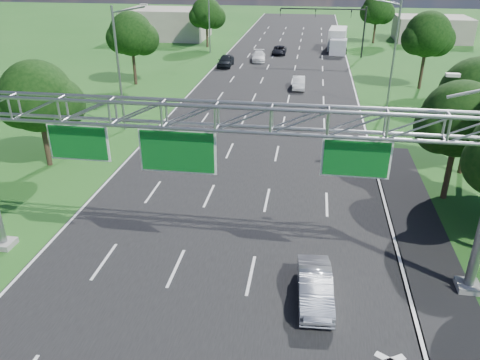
% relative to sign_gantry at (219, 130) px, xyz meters
% --- Properties ---
extents(ground, '(220.00, 220.00, 0.00)m').
position_rel_sign_gantry_xyz_m(ground, '(-0.33, 18.00, -6.89)').
color(ground, '#1D5419').
rests_on(ground, ground).
extents(road, '(18.00, 180.00, 0.02)m').
position_rel_sign_gantry_xyz_m(road, '(-0.33, 18.00, -6.89)').
color(road, black).
rests_on(road, ground).
extents(road_flare, '(3.00, 30.00, 0.02)m').
position_rel_sign_gantry_xyz_m(road_flare, '(9.87, 2.00, -6.89)').
color(road_flare, black).
rests_on(road_flare, ground).
extents(sign_gantry, '(23.50, 1.00, 9.56)m').
position_rel_sign_gantry_xyz_m(sign_gantry, '(0.00, 0.00, 0.00)').
color(sign_gantry, gray).
rests_on(sign_gantry, ground).
extents(traffic_signal, '(12.21, 0.24, 7.00)m').
position_rel_sign_gantry_xyz_m(traffic_signal, '(7.15, 53.00, -1.72)').
color(traffic_signal, black).
rests_on(traffic_signal, ground).
extents(streetlight_l_near, '(2.97, 0.22, 10.16)m').
position_rel_sign_gantry_xyz_m(streetlight_l_near, '(-11.63, 18.00, -1.31)').
color(streetlight_l_near, gray).
rests_on(streetlight_l_near, ground).
extents(streetlight_l_far, '(2.97, 0.22, 10.16)m').
position_rel_sign_gantry_xyz_m(streetlight_l_far, '(-11.63, 53.00, -1.31)').
color(streetlight_l_far, gray).
rests_on(streetlight_l_far, ground).
extents(streetlight_r_mid, '(2.97, 0.22, 10.16)m').
position_rel_sign_gantry_xyz_m(streetlight_r_mid, '(10.97, 28.00, -1.31)').
color(streetlight_r_mid, gray).
rests_on(streetlight_r_mid, ground).
extents(tree_verge_la, '(5.76, 4.80, 7.40)m').
position_rel_sign_gantry_xyz_m(tree_verge_la, '(-14.25, 10.04, -2.13)').
color(tree_verge_la, '#2D2116').
rests_on(tree_verge_la, ground).
extents(tree_verge_lb, '(5.76, 4.80, 8.06)m').
position_rel_sign_gantry_xyz_m(tree_verge_lb, '(-16.25, 33.04, -1.48)').
color(tree_verge_lb, '#2D2116').
rests_on(tree_verge_lb, ground).
extents(tree_verge_lc, '(5.76, 4.80, 7.62)m').
position_rel_sign_gantry_xyz_m(tree_verge_lc, '(-13.25, 58.04, -1.92)').
color(tree_verge_lc, '#2D2116').
rests_on(tree_verge_lc, ground).
extents(tree_verge_rd, '(5.76, 4.80, 8.28)m').
position_rel_sign_gantry_xyz_m(tree_verge_rd, '(15.75, 36.04, -1.26)').
color(tree_verge_rd, '#2D2116').
rests_on(tree_verge_rd, ground).
extents(tree_verge_re, '(5.76, 4.80, 7.84)m').
position_rel_sign_gantry_xyz_m(tree_verge_re, '(13.75, 66.04, -1.70)').
color(tree_verge_re, '#2D2116').
rests_on(tree_verge_re, ground).
extents(building_left, '(14.00, 10.00, 5.00)m').
position_rel_sign_gantry_xyz_m(building_left, '(-22.33, 66.00, -4.39)').
color(building_left, '#9E9584').
rests_on(building_left, ground).
extents(building_right, '(12.00, 9.00, 4.00)m').
position_rel_sign_gantry_xyz_m(building_right, '(23.67, 70.00, -4.89)').
color(building_right, '#9E9584').
rests_on(building_right, ground).
extents(silver_sedan, '(1.69, 4.14, 1.34)m').
position_rel_sign_gantry_xyz_m(silver_sedan, '(4.39, -1.74, -6.22)').
color(silver_sedan, '#A2A5AD').
rests_on(silver_sedan, ground).
extents(car_queue_a, '(2.22, 4.61, 1.29)m').
position_rel_sign_gantry_xyz_m(car_queue_a, '(-3.85, 48.39, -6.24)').
color(car_queue_a, white).
rests_on(car_queue_a, ground).
extents(car_queue_b, '(1.96, 4.23, 1.18)m').
position_rel_sign_gantry_xyz_m(car_queue_b, '(-1.33, 53.81, -6.30)').
color(car_queue_b, black).
rests_on(car_queue_b, ground).
extents(car_queue_c, '(1.84, 4.47, 1.52)m').
position_rel_sign_gantry_xyz_m(car_queue_c, '(-7.79, 44.09, -6.13)').
color(car_queue_c, black).
rests_on(car_queue_c, ground).
extents(car_queue_d, '(1.51, 3.97, 1.29)m').
position_rel_sign_gantry_xyz_m(car_queue_d, '(2.32, 33.92, -6.25)').
color(car_queue_d, silver).
rests_on(car_queue_d, ground).
extents(box_truck, '(3.09, 8.82, 3.26)m').
position_rel_sign_gantry_xyz_m(box_truck, '(7.34, 58.05, -5.33)').
color(box_truck, silver).
rests_on(box_truck, ground).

